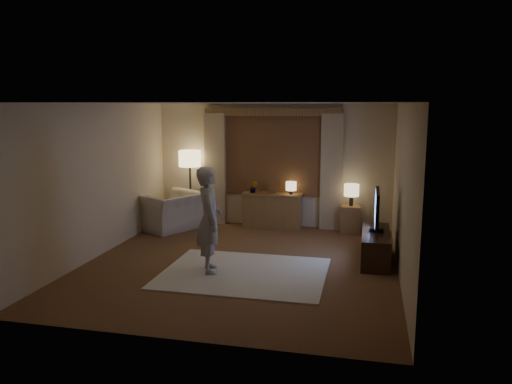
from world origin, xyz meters
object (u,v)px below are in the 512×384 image
(armchair, at_px, (171,211))
(side_table, at_px, (351,219))
(sideboard, at_px, (272,212))
(person, at_px, (209,220))
(tv_stand, at_px, (375,246))

(armchair, distance_m, side_table, 3.70)
(sideboard, distance_m, armchair, 2.11)
(side_table, height_order, person, person)
(sideboard, distance_m, tv_stand, 2.81)
(person, bearing_deg, side_table, -57.73)
(person, bearing_deg, sideboard, -30.73)
(armchair, bearing_deg, person, 61.91)
(sideboard, relative_size, person, 0.73)
(armchair, xyz_separation_m, side_table, (3.66, 0.55, -0.11))
(side_table, relative_size, person, 0.34)
(sideboard, bearing_deg, armchair, -163.57)
(side_table, bearing_deg, tv_stand, -75.17)
(armchair, height_order, tv_stand, armchair)
(tv_stand, height_order, person, person)
(sideboard, distance_m, side_table, 1.64)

